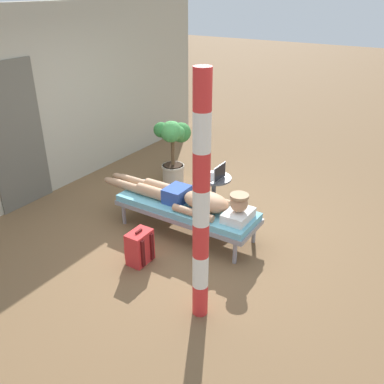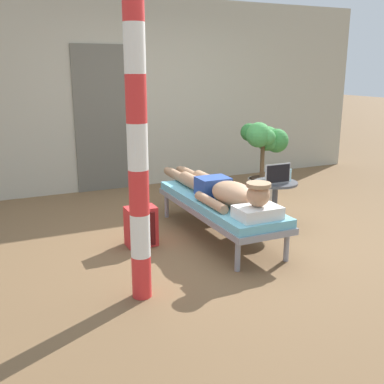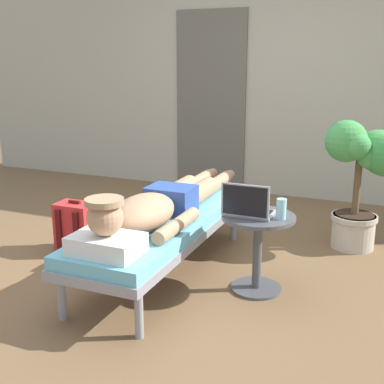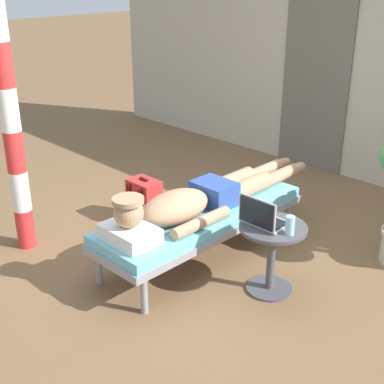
{
  "view_description": "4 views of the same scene",
  "coord_description": "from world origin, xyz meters",
  "px_view_note": "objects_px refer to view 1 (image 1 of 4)",
  "views": [
    {
      "loc": [
        -3.95,
        -2.57,
        2.89
      ],
      "look_at": [
        -0.08,
        -0.11,
        0.6
      ],
      "focal_mm": 38.93,
      "sensor_mm": 36.0,
      "label": 1
    },
    {
      "loc": [
        -2.27,
        -4.07,
        1.73
      ],
      "look_at": [
        -0.32,
        0.13,
        0.47
      ],
      "focal_mm": 43.02,
      "sensor_mm": 36.0,
      "label": 2
    },
    {
      "loc": [
        1.39,
        -2.99,
        1.49
      ],
      "look_at": [
        0.02,
        0.26,
        0.54
      ],
      "focal_mm": 45.92,
      "sensor_mm": 36.0,
      "label": 3
    },
    {
      "loc": [
        2.51,
        -2.76,
        2.2
      ],
      "look_at": [
        -0.3,
        0.07,
        0.47
      ],
      "focal_mm": 49.3,
      "sensor_mm": 36.0,
      "label": 4
    }
  ],
  "objects_px": {
    "lounge_chair": "(186,209)",
    "porch_post": "(201,207)",
    "side_table": "(214,188)",
    "backpack": "(140,247)",
    "laptop": "(215,176)",
    "drink_glass": "(221,169)",
    "potted_plant": "(173,140)",
    "person_reclining": "(190,198)"
  },
  "relations": [
    {
      "from": "lounge_chair",
      "to": "porch_post",
      "type": "distance_m",
      "value": 1.7
    },
    {
      "from": "side_table",
      "to": "backpack",
      "type": "height_order",
      "value": "side_table"
    },
    {
      "from": "laptop",
      "to": "drink_glass",
      "type": "bearing_deg",
      "value": 7.95
    },
    {
      "from": "potted_plant",
      "to": "porch_post",
      "type": "relative_size",
      "value": 0.44
    },
    {
      "from": "backpack",
      "to": "porch_post",
      "type": "distance_m",
      "value": 1.46
    },
    {
      "from": "drink_glass",
      "to": "potted_plant",
      "type": "xyz_separation_m",
      "value": [
        0.39,
        1.08,
        0.1
      ]
    },
    {
      "from": "side_table",
      "to": "porch_post",
      "type": "bearing_deg",
      "value": -153.82
    },
    {
      "from": "lounge_chair",
      "to": "side_table",
      "type": "relative_size",
      "value": 3.57
    },
    {
      "from": "lounge_chair",
      "to": "porch_post",
      "type": "relative_size",
      "value": 0.79
    },
    {
      "from": "potted_plant",
      "to": "lounge_chair",
      "type": "bearing_deg",
      "value": -139.51
    },
    {
      "from": "lounge_chair",
      "to": "person_reclining",
      "type": "distance_m",
      "value": 0.18
    },
    {
      "from": "drink_glass",
      "to": "backpack",
      "type": "height_order",
      "value": "drink_glass"
    },
    {
      "from": "drink_glass",
      "to": "porch_post",
      "type": "bearing_deg",
      "value": -156.05
    },
    {
      "from": "lounge_chair",
      "to": "side_table",
      "type": "distance_m",
      "value": 0.69
    },
    {
      "from": "laptop",
      "to": "potted_plant",
      "type": "height_order",
      "value": "potted_plant"
    },
    {
      "from": "drink_glass",
      "to": "backpack",
      "type": "relative_size",
      "value": 0.31
    },
    {
      "from": "person_reclining",
      "to": "potted_plant",
      "type": "relative_size",
      "value": 2.07
    },
    {
      "from": "lounge_chair",
      "to": "drink_glass",
      "type": "xyz_separation_m",
      "value": [
        0.84,
        -0.03,
        0.24
      ]
    },
    {
      "from": "drink_glass",
      "to": "side_table",
      "type": "bearing_deg",
      "value": 171.67
    },
    {
      "from": "backpack",
      "to": "potted_plant",
      "type": "bearing_deg",
      "value": 24.75
    },
    {
      "from": "person_reclining",
      "to": "porch_post",
      "type": "bearing_deg",
      "value": -143.55
    },
    {
      "from": "side_table",
      "to": "porch_post",
      "type": "height_order",
      "value": "porch_post"
    },
    {
      "from": "lounge_chair",
      "to": "potted_plant",
      "type": "relative_size",
      "value": 1.78
    },
    {
      "from": "laptop",
      "to": "lounge_chair",
      "type": "bearing_deg",
      "value": 174.98
    },
    {
      "from": "porch_post",
      "to": "person_reclining",
      "type": "bearing_deg",
      "value": 36.45
    },
    {
      "from": "lounge_chair",
      "to": "laptop",
      "type": "xyz_separation_m",
      "value": [
        0.63,
        -0.06,
        0.24
      ]
    },
    {
      "from": "porch_post",
      "to": "side_table",
      "type": "bearing_deg",
      "value": 26.18
    },
    {
      "from": "person_reclining",
      "to": "backpack",
      "type": "distance_m",
      "value": 0.9
    },
    {
      "from": "side_table",
      "to": "backpack",
      "type": "distance_m",
      "value": 1.53
    },
    {
      "from": "laptop",
      "to": "potted_plant",
      "type": "xyz_separation_m",
      "value": [
        0.6,
        1.11,
        0.11
      ]
    },
    {
      "from": "potted_plant",
      "to": "backpack",
      "type": "bearing_deg",
      "value": -155.25
    },
    {
      "from": "potted_plant",
      "to": "person_reclining",
      "type": "bearing_deg",
      "value": -138.01
    },
    {
      "from": "lounge_chair",
      "to": "side_table",
      "type": "height_order",
      "value": "side_table"
    },
    {
      "from": "laptop",
      "to": "side_table",
      "type": "bearing_deg",
      "value": 40.52
    },
    {
      "from": "person_reclining",
      "to": "laptop",
      "type": "distance_m",
      "value": 0.64
    },
    {
      "from": "person_reclining",
      "to": "potted_plant",
      "type": "height_order",
      "value": "potted_plant"
    },
    {
      "from": "person_reclining",
      "to": "lounge_chair",
      "type": "bearing_deg",
      "value": 90.0
    },
    {
      "from": "person_reclining",
      "to": "laptop",
      "type": "bearing_deg",
      "value": 0.14
    },
    {
      "from": "laptop",
      "to": "porch_post",
      "type": "xyz_separation_m",
      "value": [
        -1.8,
        -0.86,
        0.6
      ]
    },
    {
      "from": "person_reclining",
      "to": "backpack",
      "type": "bearing_deg",
      "value": 168.83
    },
    {
      "from": "backpack",
      "to": "laptop",
      "type": "bearing_deg",
      "value": -6.31
    },
    {
      "from": "side_table",
      "to": "potted_plant",
      "type": "distance_m",
      "value": 1.24
    }
  ]
}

